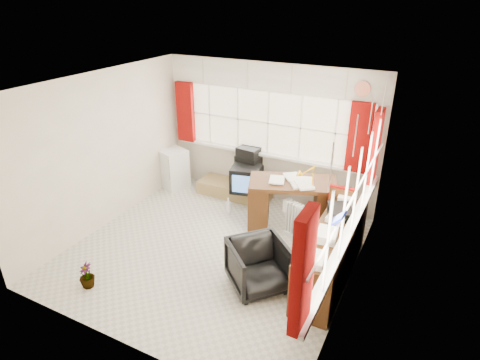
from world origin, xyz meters
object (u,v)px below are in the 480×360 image
(task_chair, at_px, (338,218))
(mini_fridge, at_px, (174,169))
(office_chair, at_px, (258,266))
(tv_bench, at_px, (234,190))
(crt_tv, at_px, (246,179))
(radiator, at_px, (297,225))
(credenza, at_px, (332,252))
(desk_lamp, at_px, (313,172))
(desk, at_px, (292,201))

(task_chair, bearing_deg, mini_fridge, 169.39)
(office_chair, distance_m, tv_bench, 2.64)
(task_chair, height_order, office_chair, task_chair)
(crt_tv, bearing_deg, task_chair, -20.24)
(crt_tv, height_order, mini_fridge, mini_fridge)
(office_chair, xyz_separation_m, mini_fridge, (-2.75, 1.98, 0.06))
(radiator, height_order, credenza, credenza)
(desk_lamp, distance_m, credenza, 1.29)
(desk, bearing_deg, mini_fridge, 173.02)
(desk_lamp, xyz_separation_m, tv_bench, (-1.68, 0.60, -0.95))
(office_chair, bearing_deg, crt_tv, 73.03)
(office_chair, bearing_deg, radiator, 40.30)
(office_chair, bearing_deg, desk, 48.43)
(desk_lamp, height_order, radiator, desk_lamp)
(desk, relative_size, credenza, 0.77)
(task_chair, relative_size, office_chair, 1.37)
(radiator, xyz_separation_m, crt_tv, (-1.24, 0.71, 0.24))
(desk, distance_m, desk_lamp, 0.72)
(credenza, bearing_deg, task_chair, 98.42)
(task_chair, height_order, tv_bench, task_chair)
(radiator, bearing_deg, tv_bench, 151.15)
(desk, bearing_deg, office_chair, -84.37)
(office_chair, bearing_deg, task_chair, 15.79)
(tv_bench, bearing_deg, desk_lamp, -19.63)
(desk, height_order, credenza, credenza)
(desk_lamp, height_order, task_chair, desk_lamp)
(desk, relative_size, tv_bench, 1.11)
(office_chair, distance_m, crt_tv, 2.35)
(desk, height_order, office_chair, desk)
(radiator, height_order, tv_bench, radiator)
(task_chair, xyz_separation_m, credenza, (0.10, -0.69, -0.14))
(task_chair, relative_size, crt_tv, 1.63)
(desk, xyz_separation_m, task_chair, (0.85, -0.33, 0.08))
(crt_tv, bearing_deg, tv_bench, 155.51)
(office_chair, relative_size, mini_fridge, 0.94)
(task_chair, distance_m, office_chair, 1.51)
(desk_lamp, height_order, crt_tv, desk_lamp)
(task_chair, xyz_separation_m, crt_tv, (-1.86, 0.69, -0.04))
(credenza, xyz_separation_m, crt_tv, (-1.96, 1.38, 0.09))
(office_chair, xyz_separation_m, radiator, (0.06, 1.31, -0.08))
(credenza, bearing_deg, desk_lamp, 123.17)
(desk, bearing_deg, credenza, -47.00)
(credenza, bearing_deg, crt_tv, 144.96)
(desk_lamp, bearing_deg, tv_bench, 160.37)
(task_chair, distance_m, mini_fridge, 3.49)
(tv_bench, xyz_separation_m, mini_fridge, (-1.25, -0.19, 0.26))
(office_chair, height_order, crt_tv, crt_tv)
(desk_lamp, height_order, mini_fridge, desk_lamp)
(desk_lamp, distance_m, radiator, 0.87)
(task_chair, xyz_separation_m, mini_fridge, (-3.43, 0.64, -0.14))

